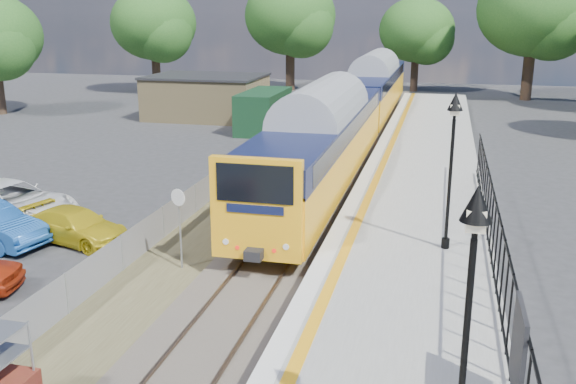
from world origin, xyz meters
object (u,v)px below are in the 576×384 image
(car_white, at_px, (9,203))
(car_yellow, at_px, (76,226))
(speed_sign, at_px, (179,216))
(victorian_lamp_south, at_px, (472,270))
(train, at_px, (355,106))
(victorian_lamp_north, at_px, (453,135))

(car_white, bearing_deg, car_yellow, -98.86)
(speed_sign, bearing_deg, car_white, 179.28)
(speed_sign, height_order, car_yellow, speed_sign)
(car_yellow, bearing_deg, victorian_lamp_south, -112.96)
(speed_sign, bearing_deg, train, 100.90)
(victorian_lamp_north, xyz_separation_m, train, (-5.30, 18.59, -1.96))
(victorian_lamp_north, bearing_deg, speed_sign, -169.56)
(victorian_lamp_north, relative_size, car_white, 0.82)
(victorian_lamp_south, bearing_deg, train, 100.89)
(victorian_lamp_north, height_order, speed_sign, victorian_lamp_north)
(train, xyz_separation_m, speed_sign, (-2.52, -20.03, -0.60))
(victorian_lamp_south, bearing_deg, car_white, 144.86)
(train, distance_m, car_yellow, 19.92)
(train, bearing_deg, car_yellow, -110.58)
(victorian_lamp_north, relative_size, speed_sign, 1.77)
(victorian_lamp_north, height_order, train, victorian_lamp_north)
(train, distance_m, car_white, 20.32)
(train, xyz_separation_m, car_white, (-10.54, -17.30, -1.56))
(victorian_lamp_south, height_order, train, victorian_lamp_south)
(victorian_lamp_south, relative_size, car_white, 0.82)
(speed_sign, bearing_deg, car_yellow, -179.97)
(car_yellow, distance_m, car_white, 3.79)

